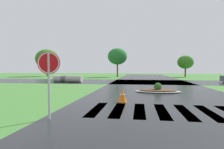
# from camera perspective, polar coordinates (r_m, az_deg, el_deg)

# --- Properties ---
(asphalt_roadway) EXTENTS (9.46, 80.00, 0.01)m
(asphalt_roadway) POSITION_cam_1_polar(r_m,az_deg,el_deg) (13.11, 14.29, -5.77)
(asphalt_roadway) COLOR #232628
(asphalt_roadway) RESTS_ON ground
(asphalt_cross_road) EXTENTS (90.00, 8.52, 0.01)m
(asphalt_cross_road) POSITION_cam_1_polar(r_m,az_deg,el_deg) (24.27, 11.52, -2.22)
(asphalt_cross_road) COLOR #232628
(asphalt_cross_road) RESTS_ON ground
(crosswalk_stripes) EXTENTS (6.75, 2.90, 0.01)m
(crosswalk_stripes) POSITION_cam_1_polar(r_m,az_deg,el_deg) (8.09, 18.15, -10.62)
(crosswalk_stripes) COLOR white
(crosswalk_stripes) RESTS_ON ground
(stop_sign) EXTENTS (0.75, 0.20, 2.31)m
(stop_sign) POSITION_cam_1_polar(r_m,az_deg,el_deg) (6.69, -18.67, 1.48)
(stop_sign) COLOR #B2B5BA
(stop_sign) RESTS_ON ground
(median_island) EXTENTS (3.31, 1.78, 0.68)m
(median_island) POSITION_cam_1_polar(r_m,az_deg,el_deg) (14.20, 13.76, -4.64)
(median_island) COLOR #9E9B93
(median_island) RESTS_ON ground
(drainage_pipe_stack) EXTENTS (3.63, 1.04, 0.86)m
(drainage_pipe_stack) POSITION_cam_1_polar(r_m,az_deg,el_deg) (23.76, -13.26, -1.29)
(drainage_pipe_stack) COLOR #9E9B93
(drainage_pipe_stack) RESTS_ON ground
(traffic_cone) EXTENTS (0.45, 0.45, 0.71)m
(traffic_cone) POSITION_cam_1_polar(r_m,az_deg,el_deg) (9.72, 3.25, -6.36)
(traffic_cone) COLOR orange
(traffic_cone) RESTS_ON ground
(background_treeline) EXTENTS (45.01, 6.08, 5.76)m
(background_treeline) POSITION_cam_1_polar(r_m,az_deg,el_deg) (38.14, 5.05, 4.93)
(background_treeline) COLOR #4C3823
(background_treeline) RESTS_ON ground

